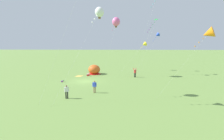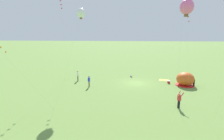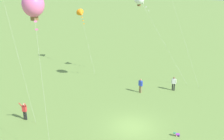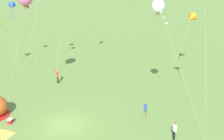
{
  "view_description": "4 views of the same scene",
  "coord_description": "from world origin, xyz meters",
  "px_view_note": "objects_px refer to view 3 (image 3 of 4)",
  "views": [
    {
      "loc": [
        30.66,
        6.18,
        6.88
      ],
      "look_at": [
        1.6,
        4.92,
        2.37
      ],
      "focal_mm": 28.0,
      "sensor_mm": 36.0,
      "label": 1
    },
    {
      "loc": [
        1.28,
        27.86,
        8.09
      ],
      "look_at": [
        3.58,
        3.99,
        2.98
      ],
      "focal_mm": 28.0,
      "sensor_mm": 36.0,
      "label": 2
    },
    {
      "loc": [
        -18.68,
        -9.44,
        12.95
      ],
      "look_at": [
        3.69,
        4.49,
        3.57
      ],
      "focal_mm": 42.0,
      "sensor_mm": 36.0,
      "label": 3
    },
    {
      "loc": [
        7.88,
        -19.93,
        13.73
      ],
      "look_at": [
        3.56,
        5.0,
        3.95
      ],
      "focal_mm": 42.0,
      "sensor_mm": 36.0,
      "label": 4
    }
  ],
  "objects_px": {
    "kite_pink": "(33,5)",
    "person_near_tent": "(24,110)",
    "toddler_crawling": "(177,134)",
    "kite_orange": "(81,14)",
    "person_with_toddler": "(174,83)",
    "person_far_back": "(141,85)"
  },
  "relations": [
    {
      "from": "person_with_toddler",
      "to": "kite_orange",
      "type": "height_order",
      "value": "kite_orange"
    },
    {
      "from": "person_far_back",
      "to": "kite_pink",
      "type": "bearing_deg",
      "value": 167.98
    },
    {
      "from": "kite_orange",
      "to": "kite_pink",
      "type": "relative_size",
      "value": 0.71
    },
    {
      "from": "person_far_back",
      "to": "kite_pink",
      "type": "height_order",
      "value": "kite_pink"
    },
    {
      "from": "kite_pink",
      "to": "person_near_tent",
      "type": "bearing_deg",
      "value": 73.68
    },
    {
      "from": "person_with_toddler",
      "to": "person_near_tent",
      "type": "bearing_deg",
      "value": 145.59
    },
    {
      "from": "toddler_crawling",
      "to": "person_near_tent",
      "type": "relative_size",
      "value": 0.29
    },
    {
      "from": "toddler_crawling",
      "to": "kite_orange",
      "type": "distance_m",
      "value": 23.55
    },
    {
      "from": "person_far_back",
      "to": "kite_orange",
      "type": "distance_m",
      "value": 15.04
    },
    {
      "from": "person_far_back",
      "to": "person_near_tent",
      "type": "bearing_deg",
      "value": 150.15
    },
    {
      "from": "toddler_crawling",
      "to": "kite_pink",
      "type": "xyz_separation_m",
      "value": [
        -6.14,
        9.35,
        10.92
      ]
    },
    {
      "from": "person_far_back",
      "to": "person_near_tent",
      "type": "height_order",
      "value": "person_near_tent"
    },
    {
      "from": "person_with_toddler",
      "to": "kite_pink",
      "type": "distance_m",
      "value": 19.27
    },
    {
      "from": "person_near_tent",
      "to": "kite_orange",
      "type": "bearing_deg",
      "value": 19.51
    },
    {
      "from": "kite_orange",
      "to": "person_with_toddler",
      "type": "bearing_deg",
      "value": -98.37
    },
    {
      "from": "person_far_back",
      "to": "kite_orange",
      "type": "relative_size",
      "value": 0.2
    },
    {
      "from": "kite_orange",
      "to": "person_far_back",
      "type": "bearing_deg",
      "value": -111.73
    },
    {
      "from": "person_far_back",
      "to": "person_with_toddler",
      "type": "distance_m",
      "value": 4.1
    },
    {
      "from": "kite_pink",
      "to": "person_far_back",
      "type": "bearing_deg",
      "value": -12.02
    },
    {
      "from": "person_near_tent",
      "to": "person_with_toddler",
      "type": "xyz_separation_m",
      "value": [
        14.18,
        -9.71,
        -0.03
      ]
    },
    {
      "from": "person_with_toddler",
      "to": "person_far_back",
      "type": "bearing_deg",
      "value": 130.66
    },
    {
      "from": "person_near_tent",
      "to": "kite_pink",
      "type": "xyz_separation_m",
      "value": [
        -1.15,
        -3.91,
        10.1
      ]
    }
  ]
}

